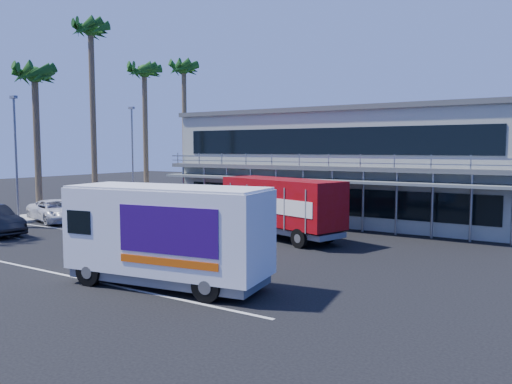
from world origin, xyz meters
The scene contains 14 objects.
ground centered at (0.00, 0.00, 0.00)m, with size 120.00×120.00×0.00m, color black.
building centered at (3.00, 14.94, 3.66)m, with size 22.40×12.00×7.30m.
curb_strip centered at (-15.00, 6.00, 0.08)m, with size 3.00×32.00×0.16m, color #A5A399.
palm_c centered at (-14.90, 3.00, 9.21)m, with size 2.80×2.80×10.75m.
palm_d centered at (-15.20, 8.00, 12.80)m, with size 2.80×2.80×14.75m.
palm_e centered at (-14.70, 13.00, 10.57)m, with size 2.80×2.80×12.25m.
palm_f centered at (-15.10, 18.50, 11.47)m, with size 2.80×2.80×13.25m.
light_pole_near centered at (-14.20, 1.00, 4.50)m, with size 0.50×0.25×8.09m.
light_pole_far centered at (-14.20, 11.00, 4.50)m, with size 0.50×0.25×8.09m.
red_truck centered at (2.38, 5.20, 1.74)m, with size 9.64×4.90×3.17m.
white_van centered at (4.15, -5.00, 1.84)m, with size 7.40×3.48×3.47m.
parked_car_c centered at (-12.50, 2.54, 0.71)m, with size 2.36×5.11×1.42m, color white.
parked_car_d centered at (-9.50, 7.60, 0.71)m, with size 1.99×4.89×1.42m, color #2B2F39.
parked_car_e centered at (-9.92, 10.80, 0.74)m, with size 1.75×4.35×1.48m, color slate.
Camera 1 is at (15.83, -17.71, 4.77)m, focal length 35.00 mm.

